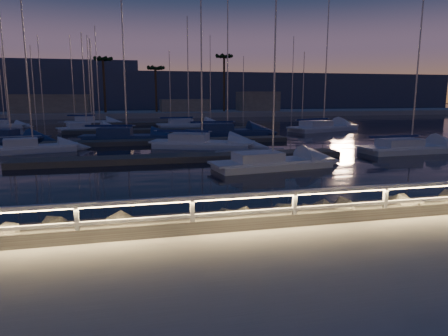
% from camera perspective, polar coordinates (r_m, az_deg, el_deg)
% --- Properties ---
extents(ground, '(400.00, 400.00, 0.00)m').
position_cam_1_polar(ground, '(11.66, 5.37, -8.50)').
color(ground, '#A7A197').
rests_on(ground, ground).
extents(harbor_water, '(400.00, 440.00, 0.60)m').
position_cam_1_polar(harbor_water, '(42.07, -8.40, 3.81)').
color(harbor_water, black).
rests_on(harbor_water, ground).
extents(guard_rail, '(44.11, 0.12, 1.06)m').
position_cam_1_polar(guard_rail, '(11.41, 5.11, -4.85)').
color(guard_rail, silver).
rests_on(guard_rail, ground).
extents(riprap, '(31.48, 3.15, 1.38)m').
position_cam_1_polar(riprap, '(12.87, -12.28, -8.16)').
color(riprap, slate).
rests_on(riprap, ground).
extents(floating_docks, '(22.00, 36.00, 0.40)m').
position_cam_1_polar(floating_docks, '(43.28, -8.57, 4.74)').
color(floating_docks, '#615950').
rests_on(floating_docks, ground).
extents(far_shore, '(160.00, 14.00, 5.20)m').
position_cam_1_polar(far_shore, '(84.63, -11.10, 7.84)').
color(far_shore, '#A7A197').
rests_on(far_shore, ground).
extents(palm_left, '(3.00, 3.00, 11.20)m').
position_cam_1_polar(palm_left, '(82.80, -16.91, 14.36)').
color(palm_left, brown).
rests_on(palm_left, ground).
extents(palm_center, '(3.00, 3.00, 9.70)m').
position_cam_1_polar(palm_center, '(83.77, -9.78, 13.67)').
color(palm_center, brown).
rests_on(palm_center, ground).
extents(palm_right, '(3.00, 3.00, 12.20)m').
position_cam_1_polar(palm_right, '(85.04, 0.01, 15.28)').
color(palm_right, brown).
rests_on(palm_right, ground).
extents(distant_hills, '(230.00, 37.50, 18.00)m').
position_cam_1_polar(distant_hills, '(145.31, -21.02, 10.09)').
color(distant_hills, '#3A425B').
rests_on(distant_hills, ground).
extents(sailboat_c, '(8.83, 5.54, 14.59)m').
position_cam_1_polar(sailboat_c, '(33.44, -3.53, 3.63)').
color(sailboat_c, silver).
rests_on(sailboat_c, ground).
extents(sailboat_d, '(7.88, 3.33, 12.93)m').
position_cam_1_polar(sailboat_d, '(24.16, 6.50, 0.86)').
color(sailboat_d, silver).
rests_on(sailboat_d, ground).
extents(sailboat_e, '(6.81, 3.38, 11.24)m').
position_cam_1_polar(sailboat_e, '(34.14, -25.88, 2.70)').
color(sailboat_e, silver).
rests_on(sailboat_e, ground).
extents(sailboat_f, '(8.86, 3.84, 14.62)m').
position_cam_1_polar(sailboat_f, '(39.33, -14.02, 4.39)').
color(sailboat_f, navy).
rests_on(sailboat_f, ground).
extents(sailboat_g, '(9.18, 2.85, 15.50)m').
position_cam_1_polar(sailboat_g, '(44.13, 0.18, 5.31)').
color(sailboat_g, navy).
rests_on(sailboat_g, ground).
extents(sailboat_h, '(8.51, 2.93, 14.18)m').
position_cam_1_polar(sailboat_h, '(33.80, 24.84, 2.72)').
color(sailboat_h, silver).
rests_on(sailboat_h, ground).
extents(sailboat_i, '(6.21, 3.02, 10.25)m').
position_cam_1_polar(sailboat_i, '(62.05, -28.96, 5.42)').
color(sailboat_i, silver).
rests_on(sailboat_i, ground).
extents(sailboat_j, '(7.48, 4.74, 12.43)m').
position_cam_1_polar(sailboat_j, '(43.53, -28.32, 3.95)').
color(sailboat_j, navy).
rests_on(sailboat_j, ground).
extents(sailboat_k, '(8.72, 3.06, 14.56)m').
position_cam_1_polar(sailboat_k, '(54.39, -5.29, 6.21)').
color(sailboat_k, silver).
rests_on(sailboat_k, ground).
extents(sailboat_l, '(10.28, 6.06, 16.83)m').
position_cam_1_polar(sailboat_l, '(50.77, 13.81, 5.68)').
color(sailboat_l, silver).
rests_on(sailboat_l, ground).
extents(sailboat_m, '(7.64, 2.60, 12.90)m').
position_cam_1_polar(sailboat_m, '(62.46, -18.54, 6.26)').
color(sailboat_m, silver).
rests_on(sailboat_m, ground).
extents(sailboat_n, '(7.09, 4.09, 11.68)m').
position_cam_1_polar(sailboat_n, '(51.81, -19.21, 5.42)').
color(sailboat_n, silver).
rests_on(sailboat_n, ground).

